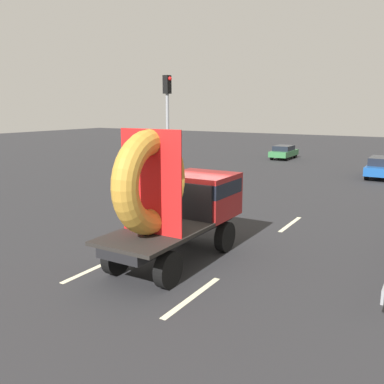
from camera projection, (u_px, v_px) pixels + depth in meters
ground_plane at (179, 254)px, 12.88m from camera, size 120.00×120.00×0.00m
flatbed_truck at (179, 199)px, 12.12m from camera, size 2.02×5.06×3.93m
distant_sedan at (383, 167)px, 26.71m from camera, size 1.78×4.15×1.35m
traffic_light at (168, 118)px, 21.20m from camera, size 0.42×0.36×6.05m
lane_dash_left_near at (91, 270)px, 11.64m from camera, size 0.16×2.16×0.01m
lane_dash_left_far at (217, 212)px, 18.00m from camera, size 0.16×2.15×0.01m
lane_dash_right_near at (193, 297)px, 9.98m from camera, size 0.16×2.55×0.01m
lane_dash_right_far at (290, 224)px, 16.19m from camera, size 0.16×2.42×0.01m
oncoming_car at (284, 152)px, 36.67m from camera, size 1.56×3.63×1.18m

